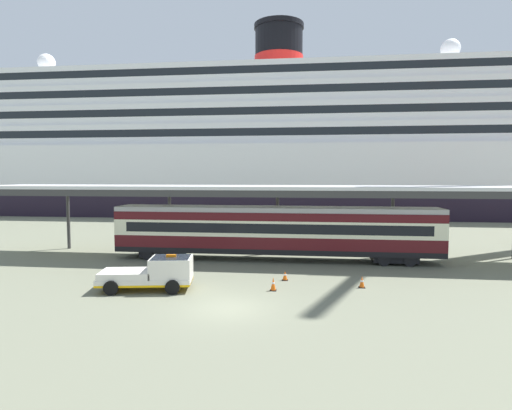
% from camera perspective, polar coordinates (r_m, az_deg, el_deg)
% --- Properties ---
extents(ground_plane, '(400.00, 400.00, 0.00)m').
position_cam_1_polar(ground_plane, '(21.08, -3.98, -13.95)').
color(ground_plane, '#6A6D58').
extents(cruise_ship, '(132.24, 31.75, 33.30)m').
position_cam_1_polar(cruise_ship, '(77.20, -2.56, 7.55)').
color(cruise_ship, black).
rests_on(cruise_ship, ground).
extents(platform_canopy, '(46.40, 5.53, 5.69)m').
position_cam_1_polar(platform_canopy, '(31.94, 2.69, 2.21)').
color(platform_canopy, silver).
rests_on(platform_canopy, ground).
extents(train_carriage, '(24.50, 2.81, 4.11)m').
position_cam_1_polar(train_carriage, '(31.80, 2.62, -3.49)').
color(train_carriage, black).
rests_on(train_carriage, ground).
extents(service_truck, '(5.46, 2.89, 2.02)m').
position_cam_1_polar(service_truck, '(24.63, -13.72, -9.00)').
color(service_truck, silver).
rests_on(service_truck, ground).
extents(traffic_cone_near, '(0.36, 0.36, 0.69)m').
position_cam_1_polar(traffic_cone_near, '(25.27, 14.35, -10.20)').
color(traffic_cone_near, black).
rests_on(traffic_cone_near, ground).
extents(traffic_cone_mid, '(0.36, 0.36, 0.77)m').
position_cam_1_polar(traffic_cone_mid, '(23.92, 2.38, -10.79)').
color(traffic_cone_mid, black).
rests_on(traffic_cone_mid, ground).
extents(traffic_cone_far, '(0.36, 0.36, 0.62)m').
position_cam_1_polar(traffic_cone_far, '(26.19, 4.00, -9.64)').
color(traffic_cone_far, black).
rests_on(traffic_cone_far, ground).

